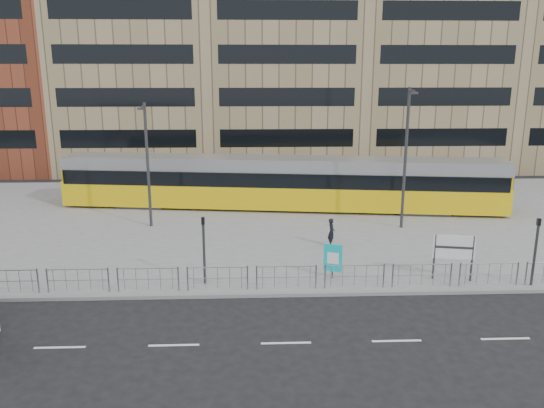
{
  "coord_description": "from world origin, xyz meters",
  "views": [
    {
      "loc": [
        0.82,
        -21.12,
        9.49
      ],
      "look_at": [
        1.89,
        6.0,
        2.61
      ],
      "focal_mm": 35.0,
      "sensor_mm": 36.0,
      "label": 1
    }
  ],
  "objects_px": {
    "traffic_light_west": "(204,242)",
    "traffic_light_east": "(536,243)",
    "lamp_post_east": "(406,153)",
    "station_sign": "(454,249)",
    "tram": "(280,183)",
    "ad_panel": "(333,258)",
    "pedestrian": "(331,232)",
    "lamp_post_west": "(147,160)"
  },
  "relations": [
    {
      "from": "traffic_light_east",
      "to": "lamp_post_west",
      "type": "xyz_separation_m",
      "value": [
        -18.69,
        9.97,
        2.14
      ]
    },
    {
      "from": "traffic_light_west",
      "to": "lamp_post_east",
      "type": "bearing_deg",
      "value": 34.61
    },
    {
      "from": "tram",
      "to": "station_sign",
      "type": "xyz_separation_m",
      "value": [
        7.16,
        -13.33,
        -0.31
      ]
    },
    {
      "from": "pedestrian",
      "to": "traffic_light_east",
      "type": "distance_m",
      "value": 10.06
    },
    {
      "from": "tram",
      "to": "pedestrian",
      "type": "xyz_separation_m",
      "value": [
        2.35,
        -8.31,
        -1.01
      ]
    },
    {
      "from": "tram",
      "to": "ad_panel",
      "type": "height_order",
      "value": "tram"
    },
    {
      "from": "tram",
      "to": "lamp_post_east",
      "type": "bearing_deg",
      "value": -27.4
    },
    {
      "from": "ad_panel",
      "to": "lamp_post_west",
      "type": "distance_m",
      "value": 13.62
    },
    {
      "from": "traffic_light_west",
      "to": "ad_panel",
      "type": "bearing_deg",
      "value": 2.24
    },
    {
      "from": "lamp_post_east",
      "to": "pedestrian",
      "type": "bearing_deg",
      "value": -145.63
    },
    {
      "from": "tram",
      "to": "traffic_light_west",
      "type": "relative_size",
      "value": 9.77
    },
    {
      "from": "station_sign",
      "to": "lamp_post_east",
      "type": "xyz_separation_m",
      "value": [
        0.0,
        8.31,
        3.1
      ]
    },
    {
      "from": "ad_panel",
      "to": "traffic_light_east",
      "type": "height_order",
      "value": "traffic_light_east"
    },
    {
      "from": "traffic_light_west",
      "to": "traffic_light_east",
      "type": "relative_size",
      "value": 1.0
    },
    {
      "from": "pedestrian",
      "to": "traffic_light_east",
      "type": "xyz_separation_m",
      "value": [
        8.15,
        -5.78,
        1.2
      ]
    },
    {
      "from": "lamp_post_west",
      "to": "tram",
      "type": "bearing_deg",
      "value": 26.72
    },
    {
      "from": "ad_panel",
      "to": "traffic_light_west",
      "type": "relative_size",
      "value": 0.52
    },
    {
      "from": "pedestrian",
      "to": "lamp_post_east",
      "type": "relative_size",
      "value": 0.19
    },
    {
      "from": "ad_panel",
      "to": "traffic_light_west",
      "type": "xyz_separation_m",
      "value": [
        -5.84,
        -0.4,
        1.03
      ]
    },
    {
      "from": "traffic_light_east",
      "to": "lamp_post_west",
      "type": "bearing_deg",
      "value": 154.67
    },
    {
      "from": "tram",
      "to": "station_sign",
      "type": "height_order",
      "value": "tram"
    },
    {
      "from": "pedestrian",
      "to": "tram",
      "type": "bearing_deg",
      "value": 14.4
    },
    {
      "from": "traffic_light_east",
      "to": "station_sign",
      "type": "bearing_deg",
      "value": 169.97
    },
    {
      "from": "traffic_light_west",
      "to": "station_sign",
      "type": "bearing_deg",
      "value": -1.85
    },
    {
      "from": "station_sign",
      "to": "lamp_post_west",
      "type": "relative_size",
      "value": 0.28
    },
    {
      "from": "lamp_post_west",
      "to": "ad_panel",
      "type": "bearing_deg",
      "value": -41.51
    },
    {
      "from": "station_sign",
      "to": "traffic_light_west",
      "type": "distance_m",
      "value": 11.28
    },
    {
      "from": "station_sign",
      "to": "lamp_post_east",
      "type": "relative_size",
      "value": 0.25
    },
    {
      "from": "ad_panel",
      "to": "lamp_post_east",
      "type": "bearing_deg",
      "value": 76.75
    },
    {
      "from": "station_sign",
      "to": "ad_panel",
      "type": "height_order",
      "value": "station_sign"
    },
    {
      "from": "lamp_post_east",
      "to": "station_sign",
      "type": "bearing_deg",
      "value": -90.02
    },
    {
      "from": "lamp_post_east",
      "to": "traffic_light_east",
      "type": "bearing_deg",
      "value": -69.79
    },
    {
      "from": "pedestrian",
      "to": "lamp_post_west",
      "type": "relative_size",
      "value": 0.21
    },
    {
      "from": "traffic_light_west",
      "to": "traffic_light_east",
      "type": "xyz_separation_m",
      "value": [
        14.61,
        -0.78,
        0.0
      ]
    },
    {
      "from": "ad_panel",
      "to": "traffic_light_east",
      "type": "bearing_deg",
      "value": 13.62
    },
    {
      "from": "station_sign",
      "to": "traffic_light_east",
      "type": "bearing_deg",
      "value": -1.81
    },
    {
      "from": "traffic_light_east",
      "to": "lamp_post_west",
      "type": "relative_size",
      "value": 0.41
    },
    {
      "from": "ad_panel",
      "to": "lamp_post_east",
      "type": "distance_m",
      "value": 10.24
    },
    {
      "from": "pedestrian",
      "to": "lamp_post_west",
      "type": "xyz_separation_m",
      "value": [
        -10.54,
        4.19,
        3.34
      ]
    },
    {
      "from": "station_sign",
      "to": "traffic_light_east",
      "type": "relative_size",
      "value": 0.68
    },
    {
      "from": "traffic_light_east",
      "to": "traffic_light_west",
      "type": "bearing_deg",
      "value": 179.67
    },
    {
      "from": "ad_panel",
      "to": "pedestrian",
      "type": "xyz_separation_m",
      "value": [
        0.62,
        4.59,
        -0.17
      ]
    }
  ]
}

